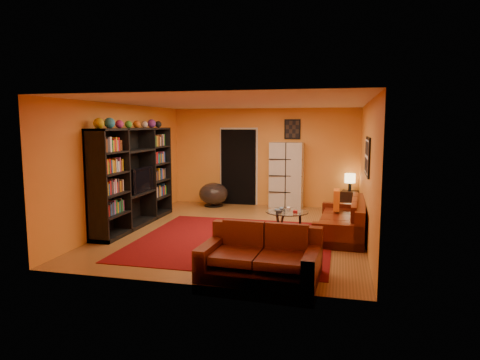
% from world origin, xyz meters
% --- Properties ---
extents(floor, '(6.00, 6.00, 0.00)m').
position_xyz_m(floor, '(0.00, 0.00, 0.00)').
color(floor, brown).
rests_on(floor, ground).
extents(ceiling, '(6.00, 6.00, 0.00)m').
position_xyz_m(ceiling, '(0.00, 0.00, 2.60)').
color(ceiling, white).
rests_on(ceiling, wall_back).
extents(wall_back, '(6.00, 0.00, 6.00)m').
position_xyz_m(wall_back, '(0.00, 3.00, 1.30)').
color(wall_back, orange).
rests_on(wall_back, floor).
extents(wall_front, '(6.00, 0.00, 6.00)m').
position_xyz_m(wall_front, '(0.00, -3.00, 1.30)').
color(wall_front, orange).
rests_on(wall_front, floor).
extents(wall_left, '(0.00, 6.00, 6.00)m').
position_xyz_m(wall_left, '(-2.50, 0.00, 1.30)').
color(wall_left, orange).
rests_on(wall_left, floor).
extents(wall_right, '(0.00, 6.00, 6.00)m').
position_xyz_m(wall_right, '(2.50, 0.00, 1.30)').
color(wall_right, orange).
rests_on(wall_right, floor).
extents(rug, '(3.60, 3.60, 0.01)m').
position_xyz_m(rug, '(0.10, -0.70, 0.01)').
color(rug, '#52090B').
rests_on(rug, floor).
extents(doorway, '(0.95, 0.10, 2.04)m').
position_xyz_m(doorway, '(-0.70, 2.96, 1.02)').
color(doorway, black).
rests_on(doorway, floor).
extents(wall_art_right, '(0.03, 1.00, 0.70)m').
position_xyz_m(wall_art_right, '(2.48, -0.30, 1.60)').
color(wall_art_right, black).
rests_on(wall_art_right, wall_right).
extents(wall_art_back, '(0.42, 0.03, 0.52)m').
position_xyz_m(wall_art_back, '(0.75, 2.98, 2.05)').
color(wall_art_back, black).
rests_on(wall_art_back, wall_back).
extents(entertainment_unit, '(0.45, 3.00, 2.10)m').
position_xyz_m(entertainment_unit, '(-2.27, 0.00, 1.05)').
color(entertainment_unit, black).
rests_on(entertainment_unit, floor).
extents(tv, '(0.94, 0.12, 0.54)m').
position_xyz_m(tv, '(-2.23, 0.09, 0.99)').
color(tv, black).
rests_on(tv, entertainment_unit).
extents(sofa, '(1.00, 2.24, 0.85)m').
position_xyz_m(sofa, '(2.14, 0.16, 0.28)').
color(sofa, '#4A1409').
rests_on(sofa, rug).
extents(loveseat, '(1.72, 1.09, 0.85)m').
position_xyz_m(loveseat, '(0.94, -2.41, 0.28)').
color(loveseat, '#4A1409').
rests_on(loveseat, rug).
extents(throw_pillow, '(0.12, 0.42, 0.42)m').
position_xyz_m(throw_pillow, '(1.95, 0.62, 0.63)').
color(throw_pillow, orange).
rests_on(throw_pillow, sofa).
extents(coffee_table, '(0.86, 0.86, 0.43)m').
position_xyz_m(coffee_table, '(0.99, 0.15, 0.39)').
color(coffee_table, silver).
rests_on(coffee_table, floor).
extents(storage_cabinet, '(0.88, 0.44, 1.71)m').
position_xyz_m(storage_cabinet, '(0.63, 2.80, 0.86)').
color(storage_cabinet, beige).
rests_on(storage_cabinet, floor).
extents(bowl_chair, '(0.77, 0.77, 0.63)m').
position_xyz_m(bowl_chair, '(-1.28, 2.50, 0.33)').
color(bowl_chair, black).
rests_on(bowl_chair, floor).
extents(side_table, '(0.47, 0.47, 0.50)m').
position_xyz_m(side_table, '(2.25, 2.75, 0.25)').
color(side_table, black).
rests_on(side_table, floor).
extents(table_lamp, '(0.27, 0.27, 0.44)m').
position_xyz_m(table_lamp, '(2.25, 2.75, 0.81)').
color(table_lamp, black).
rests_on(table_lamp, side_table).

